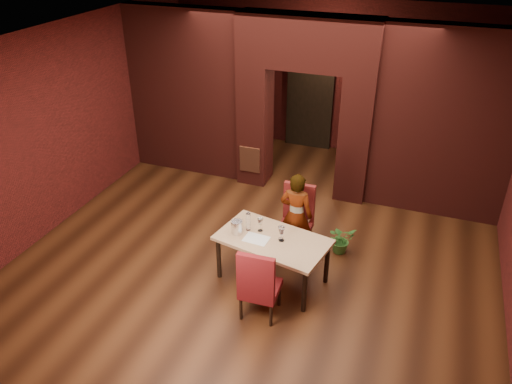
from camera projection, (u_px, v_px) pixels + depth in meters
floor at (267, 243)px, 8.03m from camera, size 8.00×8.00×0.00m
ceiling at (270, 40)px, 6.45m from camera, size 7.00×8.00×0.04m
wall_back at (331, 77)px, 10.50m from camera, size 7.00×0.04×3.20m
wall_front at (103, 351)px, 3.98m from camera, size 7.00×0.04×3.20m
wall_left at (70, 121)px, 8.31m from camera, size 0.04×8.00×3.20m
pillar_left at (255, 124)px, 9.38m from camera, size 0.55×0.55×2.30m
pillar_right at (356, 139)px, 8.81m from camera, size 0.55×0.55×2.30m
lintel at (308, 42)px, 8.31m from camera, size 2.45×0.55×0.90m
wing_wall_left at (187, 93)px, 9.59m from camera, size 2.28×0.35×3.20m
wing_wall_right at (445, 125)px, 8.16m from camera, size 2.28×0.35×3.20m
vent_panel at (250, 160)px, 9.44m from camera, size 0.40×0.03×0.50m
rear_door at (310, 101)px, 10.85m from camera, size 0.90×0.08×2.10m
rear_door_frame at (310, 101)px, 10.81m from camera, size 1.02×0.04×2.22m
dining_table at (272, 259)px, 7.07m from camera, size 1.66×1.13×0.71m
chair_far at (295, 221)px, 7.61m from camera, size 0.49×0.49×1.07m
chair_near at (260, 281)px, 6.39m from camera, size 0.51×0.51×1.06m
person_seated at (296, 215)px, 7.46m from camera, size 0.51×0.34×1.38m
wine_glass_a at (260, 225)px, 7.01m from camera, size 0.08×0.08×0.21m
wine_glass_b at (281, 233)px, 6.83m from camera, size 0.08×0.08×0.20m
wine_glass_c at (282, 234)px, 6.79m from camera, size 0.09×0.09×0.23m
tasting_sheet at (256, 239)px, 6.88m from camera, size 0.35×0.27×0.00m
wine_bucket at (237, 227)px, 6.96m from camera, size 0.16×0.16×0.19m
water_bottle at (248, 221)px, 7.01m from camera, size 0.07×0.07×0.29m
potted_plant at (341, 239)px, 7.72m from camera, size 0.54×0.54×0.45m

